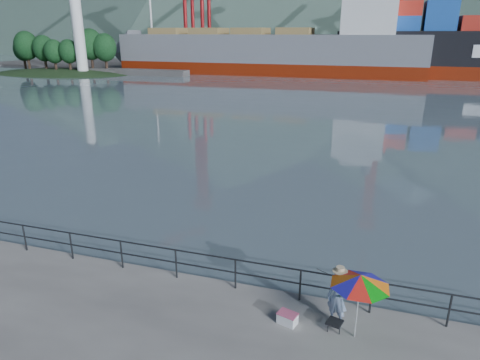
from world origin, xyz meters
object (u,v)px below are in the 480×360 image
Objects in this scene: beach_umbrella at (360,280)px; bulk_carrier at (277,51)px; fisherman at (338,298)px; cooler_bag at (287,319)px.

beach_umbrella is 0.03× the size of bulk_carrier.
beach_umbrella is at bearing -16.14° from fisherman.
bulk_carrier is (-19.02, 72.43, 2.36)m from beach_umbrella.
fisherman is at bearing -75.60° from bulk_carrier.
bulk_carrier is at bearing 104.71° from beach_umbrella.
beach_umbrella reaches higher than cooler_bag.
bulk_carrier is at bearing 119.81° from cooler_bag.
bulk_carrier reaches higher than fisherman.
cooler_bag is at bearing -76.61° from bulk_carrier.
beach_umbrella is at bearing 16.58° from cooler_bag.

